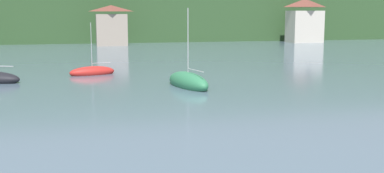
{
  "coord_description": "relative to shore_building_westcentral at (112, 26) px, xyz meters",
  "views": [
    {
      "loc": [
        -5.65,
        24.67,
        6.11
      ],
      "look_at": [
        0.0,
        48.82,
        2.22
      ],
      "focal_mm": 44.79,
      "sensor_mm": 36.0,
      "label": 1
    }
  ],
  "objects": [
    {
      "name": "wooded_hillside",
      "position": [
        -10.04,
        34.77,
        3.44
      ],
      "size": [
        352.0,
        49.89,
        33.45
      ],
      "color": "#2D4C28",
      "rests_on": "ground_plane"
    },
    {
      "name": "shore_building_westcentral",
      "position": [
        0.0,
        0.0,
        0.0
      ],
      "size": [
        5.75,
        3.32,
        7.25
      ],
      "color": "gray",
      "rests_on": "ground_plane"
    },
    {
      "name": "sailboat_far_4",
      "position": [
        2.86,
        -49.94,
        -3.13
      ],
      "size": [
        3.3,
        6.3,
        6.86
      ],
      "rotation": [
        0.0,
        0.0,
        1.82
      ],
      "color": "#2D754C",
      "rests_on": "ground_plane"
    },
    {
      "name": "shore_building_central",
      "position": [
        38.13,
        0.78,
        0.67
      ],
      "size": [
        6.57,
        4.97,
        8.64
      ],
      "color": "beige",
      "rests_on": "ground_plane"
    },
    {
      "name": "sailboat_far_7",
      "position": [
        -4.58,
        -40.3,
        -3.25
      ],
      "size": [
        4.72,
        2.67,
        5.38
      ],
      "rotation": [
        0.0,
        0.0,
        3.42
      ],
      "color": "red",
      "rests_on": "ground_plane"
    }
  ]
}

